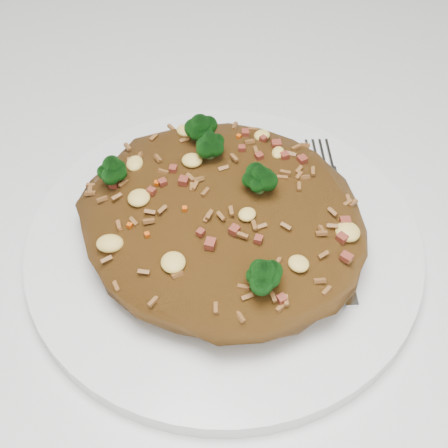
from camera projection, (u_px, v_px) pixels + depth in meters
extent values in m
cube|color=silver|center=(171.00, 199.00, 0.52)|extent=(1.20, 0.80, 0.04)
cylinder|color=olive|center=(68.00, 104.00, 1.18)|extent=(0.06, 0.06, 0.71)
cylinder|color=white|center=(224.00, 243.00, 0.46)|extent=(0.29, 0.29, 0.01)
ellipsoid|color=brown|center=(224.00, 218.00, 0.43)|extent=(0.21, 0.19, 0.04)
ellipsoid|color=#073708|center=(200.00, 128.00, 0.45)|extent=(0.02, 0.02, 0.02)
ellipsoid|color=#073708|center=(260.00, 178.00, 0.41)|extent=(0.02, 0.02, 0.02)
ellipsoid|color=#073708|center=(112.00, 170.00, 0.43)|extent=(0.02, 0.02, 0.02)
ellipsoid|color=#073708|center=(210.00, 143.00, 0.44)|extent=(0.02, 0.02, 0.02)
ellipsoid|color=#073708|center=(263.00, 276.00, 0.37)|extent=(0.02, 0.02, 0.02)
cube|color=silver|center=(343.00, 265.00, 0.43)|extent=(0.07, 0.08, 0.00)
cube|color=silver|center=(322.00, 166.00, 0.49)|extent=(0.04, 0.04, 0.00)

